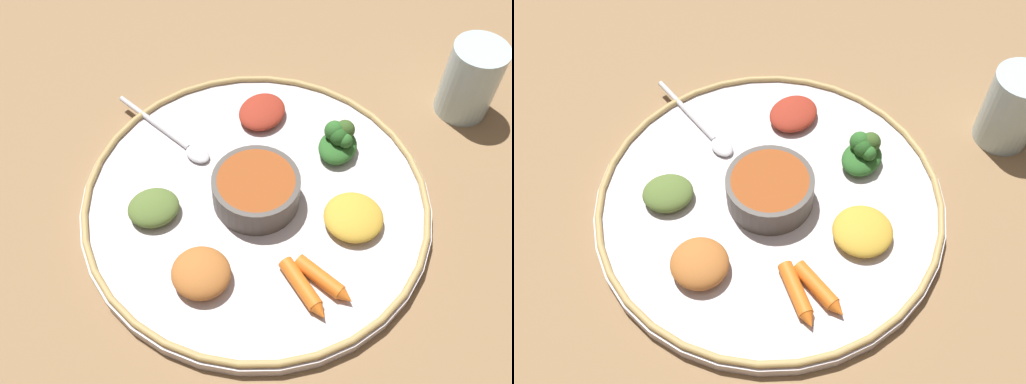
% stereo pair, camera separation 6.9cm
% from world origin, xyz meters
% --- Properties ---
extents(ground_plane, '(2.40, 2.40, 0.00)m').
position_xyz_m(ground_plane, '(0.00, 0.00, 0.00)').
color(ground_plane, olive).
extents(platter, '(0.41, 0.41, 0.02)m').
position_xyz_m(platter, '(0.00, 0.00, 0.01)').
color(platter, silver).
rests_on(platter, ground_plane).
extents(platter_rim, '(0.41, 0.41, 0.01)m').
position_xyz_m(platter_rim, '(0.00, 0.00, 0.02)').
color(platter_rim, tan).
rests_on(platter_rim, platter).
extents(center_bowl, '(0.10, 0.10, 0.04)m').
position_xyz_m(center_bowl, '(0.00, 0.00, 0.04)').
color(center_bowl, '#4C4742').
rests_on(center_bowl, platter).
extents(spoon, '(0.12, 0.13, 0.01)m').
position_xyz_m(spoon, '(-0.09, 0.10, 0.02)').
color(spoon, silver).
rests_on(spoon, platter).
extents(greens_pile, '(0.07, 0.07, 0.04)m').
position_xyz_m(greens_pile, '(0.11, 0.06, 0.04)').
color(greens_pile, '#2D6628').
rests_on(greens_pile, platter).
extents(carrot_near_spoon, '(0.05, 0.08, 0.02)m').
position_xyz_m(carrot_near_spoon, '(0.04, -0.12, 0.02)').
color(carrot_near_spoon, orange).
rests_on(carrot_near_spoon, platter).
extents(carrot_outer, '(0.06, 0.07, 0.02)m').
position_xyz_m(carrot_outer, '(0.06, -0.12, 0.02)').
color(carrot_outer, orange).
rests_on(carrot_outer, platter).
extents(mound_collards, '(0.07, 0.07, 0.02)m').
position_xyz_m(mound_collards, '(-0.12, -0.01, 0.03)').
color(mound_collards, '#567033').
rests_on(mound_collards, platter).
extents(mound_lentil_yellow, '(0.07, 0.07, 0.02)m').
position_xyz_m(mound_lentil_yellow, '(0.11, -0.04, 0.03)').
color(mound_lentil_yellow, gold).
rests_on(mound_lentil_yellow, platter).
extents(mound_chickpea, '(0.09, 0.09, 0.03)m').
position_xyz_m(mound_chickpea, '(-0.07, -0.10, 0.03)').
color(mound_chickpea, '#B2662D').
rests_on(mound_chickpea, platter).
extents(mound_beet, '(0.09, 0.09, 0.02)m').
position_xyz_m(mound_beet, '(0.02, 0.13, 0.03)').
color(mound_beet, maroon).
rests_on(mound_beet, platter).
extents(drinking_glass, '(0.07, 0.07, 0.10)m').
position_xyz_m(drinking_glass, '(0.29, 0.13, 0.04)').
color(drinking_glass, silver).
rests_on(drinking_glass, ground_plane).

